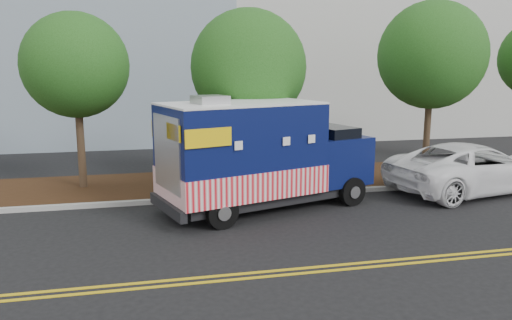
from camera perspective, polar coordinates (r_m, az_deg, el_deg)
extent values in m
plane|color=black|center=(15.01, -1.38, -5.89)|extent=(120.00, 120.00, 0.00)
cube|color=#9E9E99|center=(16.32, -2.33, -4.24)|extent=(120.00, 0.18, 0.15)
cube|color=black|center=(18.33, -3.49, -2.56)|extent=(120.00, 4.00, 0.15)
cube|color=gold|center=(10.94, 3.22, -12.44)|extent=(120.00, 0.10, 0.01)
cube|color=gold|center=(10.72, 3.58, -12.95)|extent=(120.00, 0.10, 0.01)
cylinder|color=#38281C|center=(18.07, -19.40, 1.93)|extent=(0.26, 0.26, 3.43)
sphere|color=#1C4914|center=(17.88, -19.93, 10.15)|extent=(3.50, 3.50, 3.50)
cylinder|color=#38281C|center=(17.56, -0.84, 2.00)|extent=(0.26, 0.26, 3.24)
sphere|color=#1C4914|center=(17.35, -0.86, 10.55)|extent=(3.96, 3.96, 3.96)
cylinder|color=#38281C|center=(20.99, 18.98, 3.42)|extent=(0.26, 0.26, 3.64)
sphere|color=#1C4914|center=(20.84, 19.47, 11.24)|extent=(4.16, 4.16, 4.16)
cube|color=#473828|center=(16.13, -7.68, -0.41)|extent=(0.06, 0.06, 2.40)
cube|color=black|center=(15.32, 1.48, -3.80)|extent=(6.32, 3.73, 0.30)
cube|color=#0A1246|center=(14.54, -1.73, 1.35)|extent=(5.02, 3.69, 2.56)
cube|color=red|center=(14.72, -1.71, -2.14)|extent=(5.08, 3.77, 0.80)
cube|color=white|center=(14.38, -1.76, 6.48)|extent=(5.02, 3.69, 0.06)
cube|color=#B7B7BA|center=(13.95, -5.28, 6.87)|extent=(1.07, 1.07, 0.24)
cube|color=#0A1246|center=(16.38, 8.21, 0.24)|extent=(2.52, 2.77, 1.50)
cube|color=black|center=(16.23, 8.13, 2.70)|extent=(1.65, 2.31, 0.69)
cube|color=black|center=(17.09, 10.76, -1.12)|extent=(0.72, 2.06, 0.32)
cube|color=black|center=(13.95, -10.08, -5.31)|extent=(0.91, 2.35, 0.30)
cube|color=#B7B7BA|center=(13.63, -10.16, 0.76)|extent=(0.62, 1.85, 2.03)
cube|color=#B7B7BA|center=(15.79, -2.89, 2.30)|extent=(1.85, 0.62, 1.18)
cube|color=yellow|center=(12.62, -5.44, 2.54)|extent=(1.23, 0.41, 0.48)
cube|color=yellow|center=(14.95, -9.50, 3.74)|extent=(1.23, 0.41, 0.48)
cylinder|color=black|center=(15.82, 10.86, -3.52)|extent=(0.95, 0.55, 0.90)
cylinder|color=black|center=(17.47, 6.21, -2.02)|extent=(0.95, 0.55, 0.90)
cylinder|color=black|center=(13.41, -3.93, -5.97)|extent=(0.95, 0.55, 0.90)
cylinder|color=black|center=(15.33, -7.52, -3.88)|extent=(0.95, 0.55, 0.90)
imported|color=white|center=(18.65, 23.48, -0.81)|extent=(6.48, 3.89, 1.68)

